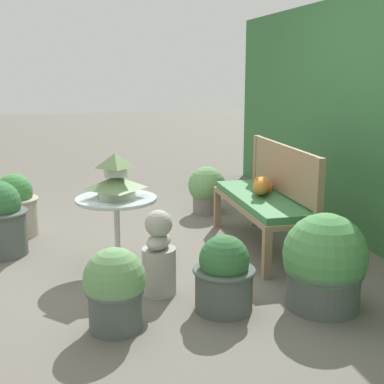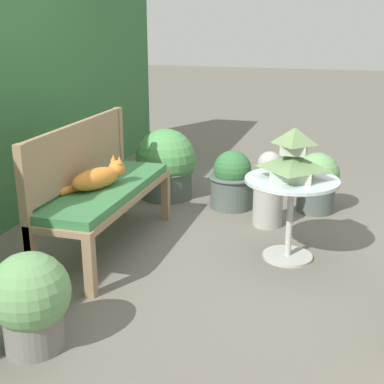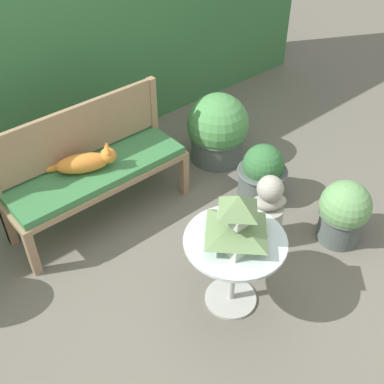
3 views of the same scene
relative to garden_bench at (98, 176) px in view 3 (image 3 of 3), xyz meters
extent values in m
plane|color=#666056|center=(0.02, -0.99, -0.40)|extent=(30.00, 30.00, 0.00)
cube|color=#38703D|center=(0.02, 1.26, 0.70)|extent=(6.40, 0.70, 2.20)
cube|color=#937556|center=(-0.68, -0.19, -0.21)|extent=(0.06, 0.06, 0.37)
cube|color=#937556|center=(0.68, -0.19, -0.21)|extent=(0.06, 0.06, 0.37)
cube|color=#937556|center=(-0.68, 0.19, -0.21)|extent=(0.06, 0.06, 0.37)
cube|color=#937556|center=(0.68, 0.19, -0.21)|extent=(0.06, 0.06, 0.37)
cube|color=#937556|center=(0.00, 0.00, -0.01)|extent=(1.42, 0.45, 0.04)
cube|color=#387542|center=(0.00, 0.00, 0.04)|extent=(1.37, 0.41, 0.06)
cube|color=#937556|center=(0.68, 0.20, 0.05)|extent=(0.06, 0.06, 0.91)
cube|color=#937556|center=(0.00, 0.20, 0.30)|extent=(1.37, 0.04, 0.42)
ellipsoid|color=orange|center=(-0.08, 0.04, 0.14)|extent=(0.42, 0.30, 0.15)
sphere|color=orange|center=(0.09, -0.04, 0.18)|extent=(0.12, 0.12, 0.12)
cone|color=orange|center=(0.10, -0.01, 0.25)|extent=(0.05, 0.05, 0.05)
cone|color=orange|center=(0.08, -0.07, 0.25)|extent=(0.05, 0.05, 0.05)
cylinder|color=orange|center=(-0.20, 0.16, 0.10)|extent=(0.22, 0.14, 0.05)
cylinder|color=#B7B7B2|center=(0.20, -1.26, -0.39)|extent=(0.35, 0.35, 0.02)
cylinder|color=#B7B7B2|center=(0.20, -1.26, -0.12)|extent=(0.04, 0.04, 0.56)
cylinder|color=silver|center=(0.20, -1.26, 0.17)|extent=(0.63, 0.63, 0.01)
torus|color=#B7B7B2|center=(0.20, -1.26, 0.16)|extent=(0.63, 0.63, 0.02)
cube|color=#B2BCA8|center=(0.20, -1.26, 0.21)|extent=(0.27, 0.27, 0.07)
pyramid|color=#668451|center=(0.20, -1.26, 0.30)|extent=(0.36, 0.36, 0.10)
cube|color=#B2BCA8|center=(0.20, -1.26, 0.38)|extent=(0.17, 0.17, 0.06)
pyramid|color=#668451|center=(0.20, -1.26, 0.46)|extent=(0.22, 0.22, 0.11)
cylinder|color=#A39E93|center=(0.77, -1.03, -0.23)|extent=(0.24, 0.24, 0.33)
ellipsoid|color=#A39E93|center=(0.77, -1.03, -0.01)|extent=(0.31, 0.26, 0.10)
sphere|color=#A39E93|center=(0.77, -1.03, 0.11)|extent=(0.19, 0.19, 0.19)
cylinder|color=#4C5651|center=(1.23, -1.37, -0.27)|extent=(0.32, 0.32, 0.26)
torus|color=#4C5651|center=(1.23, -1.37, -0.15)|extent=(0.36, 0.36, 0.03)
sphere|color=#66995B|center=(1.23, -1.37, -0.08)|extent=(0.38, 0.38, 0.38)
cylinder|color=#4C5651|center=(1.23, -0.01, -0.27)|extent=(0.48, 0.48, 0.27)
torus|color=#4C5651|center=(1.23, -0.01, -0.15)|extent=(0.52, 0.52, 0.03)
sphere|color=#4C8E4C|center=(1.23, -0.01, -0.04)|extent=(0.55, 0.55, 0.55)
cylinder|color=#4C5651|center=(1.12, -0.66, -0.26)|extent=(0.38, 0.38, 0.29)
torus|color=#4C5651|center=(1.12, -0.66, -0.13)|extent=(0.41, 0.41, 0.03)
sphere|color=#336B38|center=(1.12, -0.66, -0.06)|extent=(0.33, 0.33, 0.33)
camera|label=1|loc=(4.24, -1.60, 1.15)|focal=50.00mm
camera|label=2|loc=(-3.26, -1.59, 1.19)|focal=50.00mm
camera|label=3|loc=(-1.31, -2.62, 2.25)|focal=45.00mm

